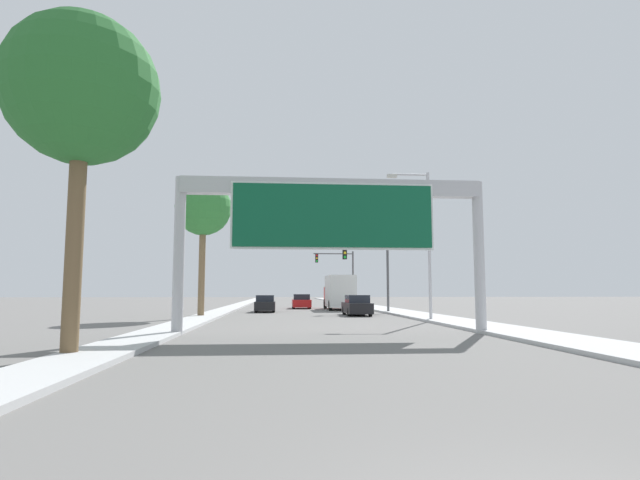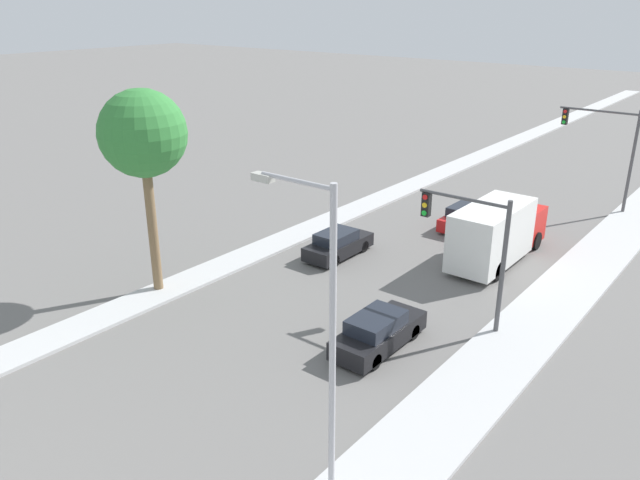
% 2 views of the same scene
% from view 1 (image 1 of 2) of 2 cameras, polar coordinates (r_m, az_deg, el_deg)
% --- Properties ---
extents(sidewalk_right, '(3.00, 120.00, 0.15)m').
position_cam_1_polar(sidewalk_right, '(63.95, 4.44, -7.39)').
color(sidewalk_right, '#BBBBBB').
rests_on(sidewalk_right, ground).
extents(median_strip_left, '(2.00, 120.00, 0.15)m').
position_cam_1_polar(median_strip_left, '(63.37, -9.19, -7.35)').
color(median_strip_left, '#BBBBBB').
rests_on(median_strip_left, ground).
extents(sign_gantry, '(13.36, 0.73, 6.62)m').
position_cam_1_polar(sign_gantry, '(21.39, 1.48, 3.15)').
color(sign_gantry, '#B2B2B7').
rests_on(sign_gantry, ground).
extents(car_far_center, '(1.87, 4.28, 1.48)m').
position_cam_1_polar(car_far_center, '(52.24, -2.14, -7.07)').
color(car_far_center, red).
rests_on(car_far_center, ground).
extents(car_near_right, '(1.72, 4.31, 1.45)m').
position_cam_1_polar(car_near_right, '(43.84, -6.28, -7.28)').
color(car_near_right, black).
rests_on(car_near_right, ground).
extents(car_near_center, '(1.74, 4.62, 1.51)m').
position_cam_1_polar(car_near_center, '(37.60, 4.23, -7.51)').
color(car_near_center, black).
rests_on(car_near_center, ground).
extents(truck_box_primary, '(2.42, 7.91, 3.27)m').
position_cam_1_polar(truck_box_primary, '(48.74, 2.19, -6.02)').
color(truck_box_primary, red).
rests_on(truck_box_primary, ground).
extents(traffic_light_near_intersection, '(4.03, 0.32, 5.84)m').
position_cam_1_polar(traffic_light_near_intersection, '(41.91, 6.00, -2.92)').
color(traffic_light_near_intersection, '#4C4C4F').
rests_on(traffic_light_near_intersection, ground).
extents(traffic_light_mid_block, '(4.99, 0.32, 6.70)m').
position_cam_1_polar(traffic_light_mid_block, '(61.65, 2.37, -3.31)').
color(traffic_light_mid_block, '#4C4C4F').
rests_on(traffic_light_mid_block, ground).
extents(palm_tree_foreground, '(4.34, 4.34, 9.74)m').
position_cam_1_polar(palm_tree_foreground, '(16.43, -25.55, 15.02)').
color(palm_tree_foreground, brown).
rests_on(palm_tree_foreground, ground).
extents(palm_tree_background, '(3.90, 3.90, 9.56)m').
position_cam_1_polar(palm_tree_background, '(35.86, -13.20, 3.47)').
color(palm_tree_background, brown).
rests_on(palm_tree_background, ground).
extents(street_lamp_right, '(2.65, 0.28, 9.11)m').
position_cam_1_polar(street_lamp_right, '(31.17, 11.80, 0.81)').
color(street_lamp_right, '#B2B2B7').
rests_on(street_lamp_right, ground).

